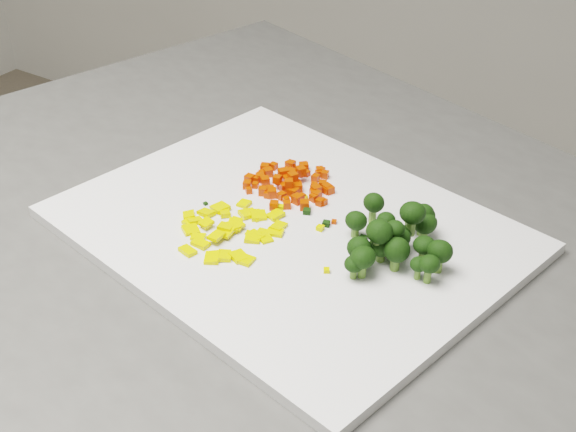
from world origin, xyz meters
The scene contains 152 objects.
cutting_board centered at (0.31, 0.54, 0.91)m, with size 0.41×0.32×0.01m, color white.
carrot_pile centered at (0.28, 0.60, 0.92)m, with size 0.09×0.09×0.03m, color red, non-canonical shape.
pepper_pile centered at (0.27, 0.50, 0.92)m, with size 0.11×0.11×0.01m, color yellow, non-canonical shape.
broccoli_pile centered at (0.41, 0.55, 0.94)m, with size 0.11×0.11×0.05m, color black, non-canonical shape.
carrot_cube_0 centered at (0.25, 0.63, 0.91)m, with size 0.01×0.01×0.01m, color red.
carrot_cube_1 centered at (0.30, 0.61, 0.91)m, with size 0.01×0.01×0.01m, color red.
carrot_cube_2 centered at (0.26, 0.63, 0.91)m, with size 0.01×0.01×0.01m, color red.
carrot_cube_3 centered at (0.28, 0.55, 0.92)m, with size 0.01×0.01×0.01m, color red.
carrot_cube_4 centered at (0.27, 0.63, 0.92)m, with size 0.01×0.01×0.01m, color red.
carrot_cube_5 centered at (0.24, 0.61, 0.92)m, with size 0.01×0.01×0.01m, color red.
carrot_cube_6 centered at (0.31, 0.59, 0.91)m, with size 0.01×0.01×0.01m, color red.
carrot_cube_7 centered at (0.24, 0.59, 0.91)m, with size 0.01×0.01×0.01m, color red.
carrot_cube_8 centered at (0.27, 0.58, 0.91)m, with size 0.01×0.01×0.01m, color red.
carrot_cube_9 centered at (0.31, 0.60, 0.91)m, with size 0.01×0.01×0.01m, color red.
carrot_cube_10 centered at (0.27, 0.60, 0.92)m, with size 0.01×0.01×0.01m, color red.
carrot_cube_11 centered at (0.28, 0.59, 0.92)m, with size 0.01×0.01×0.01m, color red.
carrot_cube_12 centered at (0.25, 0.58, 0.91)m, with size 0.01×0.01×0.01m, color red.
carrot_cube_13 centered at (0.30, 0.58, 0.91)m, with size 0.01×0.01×0.01m, color red.
carrot_cube_14 centered at (0.29, 0.59, 0.91)m, with size 0.01×0.01×0.01m, color red.
carrot_cube_15 centered at (0.28, 0.61, 0.92)m, with size 0.01×0.01×0.01m, color red.
carrot_cube_16 centered at (0.27, 0.59, 0.91)m, with size 0.01×0.01×0.01m, color red.
carrot_cube_17 centered at (0.25, 0.62, 0.91)m, with size 0.01×0.01×0.01m, color red.
carrot_cube_18 centered at (0.29, 0.56, 0.91)m, with size 0.01×0.01×0.01m, color red.
carrot_cube_19 centered at (0.31, 0.57, 0.92)m, with size 0.01×0.01×0.01m, color red.
carrot_cube_20 centered at (0.27, 0.61, 0.92)m, with size 0.01×0.01×0.01m, color red.
carrot_cube_21 centered at (0.30, 0.58, 0.91)m, with size 0.01×0.01×0.01m, color red.
carrot_cube_22 centered at (0.32, 0.59, 0.91)m, with size 0.01×0.01×0.01m, color red.
carrot_cube_23 centered at (0.29, 0.57, 0.91)m, with size 0.01×0.01×0.01m, color red.
carrot_cube_24 centered at (0.32, 0.58, 0.91)m, with size 0.01×0.01×0.01m, color red.
carrot_cube_25 centered at (0.29, 0.64, 0.91)m, with size 0.01×0.01×0.01m, color red.
carrot_cube_26 centered at (0.29, 0.59, 0.92)m, with size 0.01×0.01×0.01m, color red.
carrot_cube_27 centered at (0.27, 0.57, 0.91)m, with size 0.01×0.01×0.01m, color red.
carrot_cube_28 centered at (0.27, 0.62, 0.91)m, with size 0.01×0.01×0.01m, color red.
carrot_cube_29 centered at (0.27, 0.62, 0.91)m, with size 0.01×0.01×0.01m, color red.
carrot_cube_30 centered at (0.28, 0.58, 0.92)m, with size 0.01×0.01×0.01m, color red.
carrot_cube_31 centered at (0.27, 0.57, 0.92)m, with size 0.01×0.01×0.01m, color red.
carrot_cube_32 centered at (0.28, 0.57, 0.91)m, with size 0.01×0.01×0.01m, color red.
carrot_cube_33 centered at (0.26, 0.57, 0.92)m, with size 0.01×0.01×0.01m, color red.
carrot_cube_34 centered at (0.26, 0.58, 0.91)m, with size 0.01×0.01×0.01m, color red.
carrot_cube_35 centered at (0.27, 0.63, 0.92)m, with size 0.01×0.01×0.01m, color red.
carrot_cube_36 centered at (0.28, 0.60, 0.91)m, with size 0.01×0.01×0.01m, color red.
carrot_cube_37 centered at (0.30, 0.61, 0.91)m, with size 0.01×0.01×0.01m, color red.
carrot_cube_38 centered at (0.25, 0.56, 0.91)m, with size 0.01×0.01×0.01m, color red.
carrot_cube_39 centered at (0.25, 0.59, 0.92)m, with size 0.01×0.01×0.01m, color red.
carrot_cube_40 centered at (0.24, 0.60, 0.92)m, with size 0.01×0.01×0.01m, color red.
carrot_cube_41 centered at (0.27, 0.60, 0.92)m, with size 0.01×0.01×0.01m, color red.
carrot_cube_42 centered at (0.26, 0.61, 0.91)m, with size 0.01×0.01×0.01m, color red.
carrot_cube_43 centered at (0.26, 0.63, 0.92)m, with size 0.01×0.01×0.01m, color red.
carrot_cube_44 centered at (0.29, 0.58, 0.92)m, with size 0.01×0.01×0.01m, color red.
carrot_cube_45 centered at (0.29, 0.64, 0.91)m, with size 0.01×0.01×0.01m, color red.
carrot_cube_46 centered at (0.30, 0.58, 0.92)m, with size 0.01×0.01×0.01m, color red.
carrot_cube_47 centered at (0.28, 0.60, 0.92)m, with size 0.01×0.01×0.01m, color red.
carrot_cube_48 centered at (0.24, 0.62, 0.91)m, with size 0.01×0.01×0.01m, color red.
carrot_cube_49 centered at (0.28, 0.61, 0.92)m, with size 0.01×0.01×0.01m, color red.
carrot_cube_50 centered at (0.30, 0.63, 0.91)m, with size 0.01×0.01×0.01m, color red.
carrot_cube_51 centered at (0.31, 0.61, 0.92)m, with size 0.01×0.01×0.01m, color red.
carrot_cube_52 centered at (0.30, 0.60, 0.91)m, with size 0.01×0.01×0.01m, color red.
carrot_cube_53 centered at (0.28, 0.63, 0.91)m, with size 0.01×0.01×0.01m, color red.
carrot_cube_54 centered at (0.24, 0.57, 0.92)m, with size 0.01×0.01×0.01m, color red.
carrot_cube_55 centered at (0.29, 0.63, 0.91)m, with size 0.01×0.01×0.01m, color red.
carrot_cube_56 centered at (0.26, 0.60, 0.92)m, with size 0.01×0.01×0.01m, color red.
carrot_cube_57 centered at (0.26, 0.61, 0.92)m, with size 0.01×0.01×0.01m, color red.
carrot_cube_58 centered at (0.31, 0.59, 0.92)m, with size 0.01×0.01×0.01m, color red.
carrot_cube_59 centered at (0.28, 0.60, 0.92)m, with size 0.01×0.01×0.01m, color red.
carrot_cube_60 centered at (0.32, 0.61, 0.92)m, with size 0.01×0.01×0.01m, color red.
carrot_cube_61 centered at (0.27, 0.59, 0.92)m, with size 0.01×0.01×0.01m, color red.
carrot_cube_62 centered at (0.29, 0.62, 0.91)m, with size 0.01×0.01×0.01m, color red.
carrot_cube_63 centered at (0.27, 0.59, 0.92)m, with size 0.01×0.01×0.01m, color red.
carrot_cube_64 centered at (0.31, 0.61, 0.91)m, with size 0.01×0.01×0.01m, color red.
carrot_cube_65 centered at (0.27, 0.60, 0.92)m, with size 0.01×0.01×0.01m, color red.
carrot_cube_66 centered at (0.24, 0.59, 0.92)m, with size 0.01×0.01×0.01m, color red.
carrot_cube_67 centered at (0.31, 0.59, 0.91)m, with size 0.01×0.01×0.01m, color red.
carrot_cube_68 centered at (0.30, 0.61, 0.91)m, with size 0.01×0.01×0.01m, color red.
carrot_cube_69 centered at (0.24, 0.60, 0.91)m, with size 0.01×0.01×0.01m, color red.
carrot_cube_70 centered at (0.30, 0.60, 0.92)m, with size 0.01×0.01×0.01m, color red.
carrot_cube_71 centered at (0.27, 0.59, 0.92)m, with size 0.01×0.01×0.01m, color red.
carrot_cube_72 centered at (0.27, 0.63, 0.92)m, with size 0.01×0.01×0.01m, color red.
carrot_cube_73 centered at (0.23, 0.58, 0.92)m, with size 0.01×0.01×0.01m, color red.
carrot_cube_74 centered at (0.28, 0.59, 0.91)m, with size 0.01×0.01×0.01m, color red.
carrot_cube_75 centered at (0.24, 0.60, 0.91)m, with size 0.01×0.01×0.01m, color red.
carrot_cube_76 centered at (0.27, 0.60, 0.92)m, with size 0.01×0.01×0.01m, color red.
carrot_cube_77 centered at (0.24, 0.59, 0.91)m, with size 0.01×0.01×0.01m, color red.
pepper_chunk_0 centered at (0.27, 0.50, 0.91)m, with size 0.01×0.01×0.00m, color yellow.
pepper_chunk_1 centered at (0.25, 0.47, 0.91)m, with size 0.01×0.01×0.00m, color yellow.
pepper_chunk_2 centered at (0.31, 0.52, 0.91)m, with size 0.01×0.02×0.00m, color yellow.
pepper_chunk_3 centered at (0.27, 0.49, 0.92)m, with size 0.02×0.01×0.00m, color yellow.
pepper_chunk_4 centered at (0.31, 0.47, 0.91)m, with size 0.01×0.01×0.00m, color yellow.
pepper_chunk_5 centered at (0.27, 0.50, 0.92)m, with size 0.01×0.01×0.00m, color yellow.
pepper_chunk_6 centered at (0.25, 0.49, 0.92)m, with size 0.01×0.01×0.00m, color yellow.
pepper_chunk_7 centered at (0.30, 0.47, 0.91)m, with size 0.02×0.01×0.00m, color yellow.
pepper_chunk_8 centered at (0.26, 0.46, 0.91)m, with size 0.02×0.01×0.00m, color yellow.
pepper_chunk_9 centered at (0.27, 0.50, 0.92)m, with size 0.02×0.01×0.00m, color yellow.
pepper_chunk_10 centered at (0.27, 0.53, 0.91)m, with size 0.01×0.02×0.00m, color yellow.
pepper_chunk_11 centered at (0.26, 0.45, 0.91)m, with size 0.02×0.01×0.00m, color yellow.
pepper_chunk_12 centered at (0.30, 0.50, 0.91)m, with size 0.01×0.01×0.00m, color yellow.
pepper_chunk_13 centered at (0.24, 0.52, 0.91)m, with size 0.02×0.02×0.00m, color yellow.
pepper_chunk_14 centered at (0.25, 0.52, 0.91)m, with size 0.01×0.01×0.00m, color yellow.
pepper_chunk_15 centered at (0.28, 0.45, 0.91)m, with size 0.02×0.01×0.00m, color yellow.
pepper_chunk_16 centered at (0.28, 0.50, 0.92)m, with size 0.01×0.01×0.00m, color yellow.
pepper_chunk_17 centered at (0.23, 0.51, 0.91)m, with size 0.01×0.02×0.00m, color yellow.
pepper_chunk_18 centered at (0.30, 0.50, 0.91)m, with size 0.02×0.01×0.00m, color yellow.
pepper_chunk_19 centered at (0.24, 0.48, 0.91)m, with size 0.01×0.01×0.00m, color yellow.
pepper_chunk_20 centered at (0.26, 0.54, 0.91)m, with size 0.01×0.01×0.00m, color yellow.
pepper_chunk_21 centered at (0.23, 0.49, 0.91)m, with size 0.01×0.01×0.00m, color yellow.
pepper_chunk_22 centered at (0.30, 0.51, 0.91)m, with size 0.01×0.01×0.00m, color yellow.
pepper_chunk_23 centered at (0.27, 0.53, 0.91)m, with size 0.01×0.01×0.00m, color yellow.
pepper_chunk_24 centered at (0.22, 0.50, 0.91)m, with size 0.01×0.01×0.00m, color yellow.
pepper_chunk_25 centered at (0.27, 0.48, 0.92)m, with size 0.01×0.01×0.00m, color yellow.
pepper_chunk_26 centered at (0.27, 0.50, 0.92)m, with size 0.02×0.01×0.00m, color yellow.
pepper_chunk_27 centered at (0.31, 0.51, 0.91)m, with size 0.02×0.01×0.00m, color yellow.
pepper_chunk_28 centered at (0.31, 0.53, 0.91)m, with size 0.01×0.02×0.00m, color yellow.
pepper_chunk_29 centered at (0.29, 0.46, 0.91)m, with size 0.01×0.02×0.00m, color yellow.
pepper_chunk_30 centered at (0.29, 0.54, 0.91)m, with size 0.01×0.02×0.00m, color yellow.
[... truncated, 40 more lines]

